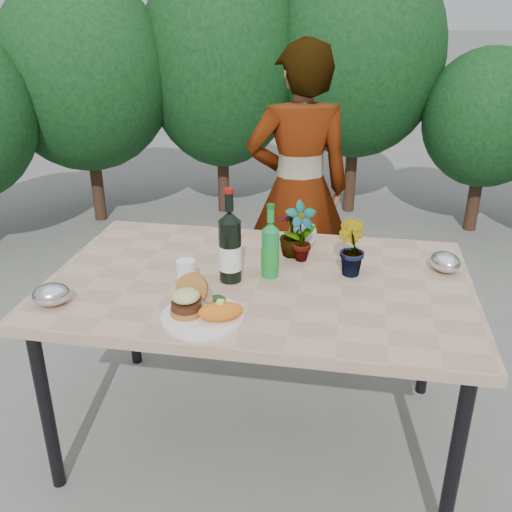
% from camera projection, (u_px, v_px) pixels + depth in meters
% --- Properties ---
extents(ground, '(80.00, 80.00, 0.00)m').
position_uv_depth(ground, '(259.00, 432.00, 2.49)').
color(ground, slate).
rests_on(ground, ground).
extents(patio_table, '(1.60, 1.00, 0.75)m').
position_uv_depth(patio_table, '(260.00, 292.00, 2.21)').
color(patio_table, tan).
rests_on(patio_table, ground).
extents(shrub_hedge, '(6.82, 5.13, 2.18)m').
position_uv_depth(shrub_hedge, '(312.00, 101.00, 3.57)').
color(shrub_hedge, '#382316').
rests_on(shrub_hedge, ground).
extents(dinner_plate, '(0.28, 0.28, 0.01)m').
position_uv_depth(dinner_plate, '(203.00, 317.00, 1.90)').
color(dinner_plate, white).
rests_on(dinner_plate, patio_table).
extents(burger_stack, '(0.11, 0.16, 0.11)m').
position_uv_depth(burger_stack, '(188.00, 299.00, 1.91)').
color(burger_stack, '#B7722D').
rests_on(burger_stack, dinner_plate).
extents(sweet_potato, '(0.17, 0.12, 0.06)m').
position_uv_depth(sweet_potato, '(221.00, 312.00, 1.86)').
color(sweet_potato, orange).
rests_on(sweet_potato, dinner_plate).
extents(grilled_veg, '(0.08, 0.05, 0.03)m').
position_uv_depth(grilled_veg, '(214.00, 299.00, 1.98)').
color(grilled_veg, olive).
rests_on(grilled_veg, dinner_plate).
extents(wine_bottle, '(0.09, 0.09, 0.36)m').
position_uv_depth(wine_bottle, '(230.00, 248.00, 2.12)').
color(wine_bottle, black).
rests_on(wine_bottle, patio_table).
extents(sparkling_water, '(0.07, 0.07, 0.29)m').
position_uv_depth(sparkling_water, '(270.00, 250.00, 2.17)').
color(sparkling_water, '#178234').
rests_on(sparkling_water, patio_table).
extents(plastic_cup, '(0.07, 0.07, 0.09)m').
position_uv_depth(plastic_cup, '(186.00, 272.00, 2.13)').
color(plastic_cup, white).
rests_on(plastic_cup, patio_table).
extents(seedling_left, '(0.16, 0.14, 0.25)m').
position_uv_depth(seedling_left, '(301.00, 232.00, 2.29)').
color(seedling_left, '#26511B').
rests_on(seedling_left, patio_table).
extents(seedling_mid, '(0.15, 0.15, 0.22)m').
position_uv_depth(seedling_mid, '(350.00, 248.00, 2.18)').
color(seedling_mid, '#26501B').
rests_on(seedling_mid, patio_table).
extents(seedling_right, '(0.15, 0.15, 0.20)m').
position_uv_depth(seedling_right, '(293.00, 233.00, 2.35)').
color(seedling_right, '#24561D').
rests_on(seedling_right, patio_table).
extents(blue_bowl, '(0.16, 0.16, 0.09)m').
position_uv_depth(blue_bowl, '(303.00, 236.00, 2.45)').
color(blue_bowl, silver).
rests_on(blue_bowl, patio_table).
extents(foil_packet_left, '(0.16, 0.15, 0.08)m').
position_uv_depth(foil_packet_left, '(51.00, 295.00, 1.98)').
color(foil_packet_left, silver).
rests_on(foil_packet_left, patio_table).
extents(foil_packet_right, '(0.16, 0.17, 0.08)m').
position_uv_depth(foil_packet_right, '(445.00, 262.00, 2.23)').
color(foil_packet_right, silver).
rests_on(foil_packet_right, patio_table).
extents(person, '(0.66, 0.52, 1.57)m').
position_uv_depth(person, '(298.00, 191.00, 3.09)').
color(person, '#8D6646').
rests_on(person, ground).
extents(terracotta_pot, '(0.17, 0.17, 0.14)m').
position_uv_depth(terracotta_pot, '(118.00, 235.00, 4.40)').
color(terracotta_pot, '#AA5B2B').
rests_on(terracotta_pot, ground).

